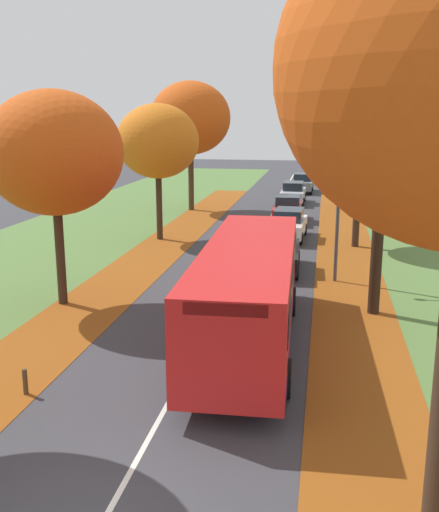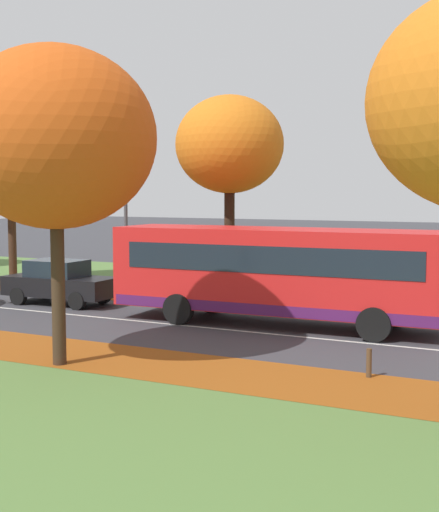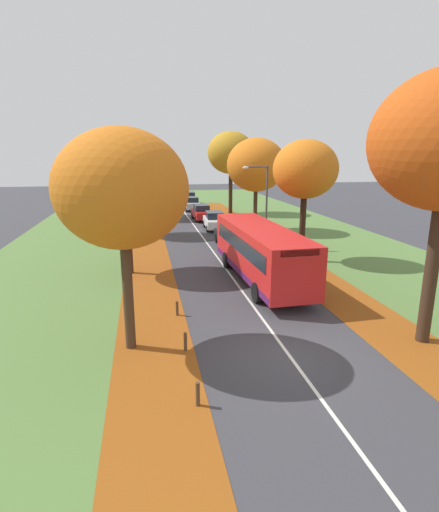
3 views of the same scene
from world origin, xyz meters
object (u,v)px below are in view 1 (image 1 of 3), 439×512
object	(u,v)px
car_red_third_in_line	(288,209)
car_grey_trailing	(303,183)
tree_right_mid	(361,131)
car_silver_fourth_in_line	(293,193)
tree_right_far	(355,110)
tree_left_mid	(158,141)
car_black_lead	(279,252)
streetlamp_right	(330,189)
tree_left_near	(54,153)
tree_right_near	(384,140)
bollard_third	(25,382)
tree_left_far	(190,118)
bus	(248,289)
car_white_following	(289,224)

from	to	relation	value
car_red_third_in_line	car_grey_trailing	world-z (taller)	same
car_red_third_in_line	tree_right_mid	bearing A→B (deg)	-60.27
car_silver_fourth_in_line	tree_right_far	bearing A→B (deg)	-39.62
tree_left_mid	car_black_lead	world-z (taller)	tree_left_mid
streetlamp_right	car_silver_fourth_in_line	xyz separation A→B (m)	(-2.54, 21.38, -2.92)
tree_left_near	tree_right_mid	distance (m)	15.73
tree_right_near	bollard_third	xyz separation A→B (m)	(-8.77, -7.72, -5.50)
streetlamp_right	car_black_lead	world-z (taller)	streetlamp_right
streetlamp_right	car_red_third_in_line	size ratio (longest dim) A/B	1.42
tree_right_mid	car_red_third_in_line	distance (m)	9.32
streetlamp_right	car_silver_fourth_in_line	bearing A→B (deg)	96.79
car_grey_trailing	car_silver_fourth_in_line	bearing A→B (deg)	-93.71
tree_right_mid	bollard_third	distance (m)	21.01
tree_right_near	tree_right_far	distance (m)	21.83
tree_right_near	tree_right_far	bearing A→B (deg)	89.98
tree_left_far	bus	distance (m)	25.91
tree_left_far	bollard_third	bearing A→B (deg)	-85.49
tree_right_far	streetlamp_right	distance (m)	18.31
tree_right_near	tree_right_mid	world-z (taller)	tree_right_mid
tree_right_near	car_black_lead	size ratio (longest dim) A/B	1.81
tree_left_far	car_black_lead	bearing A→B (deg)	-64.86
streetlamp_right	car_white_following	world-z (taller)	streetlamp_right
tree_right_near	car_white_following	bearing A→B (deg)	106.89
bollard_third	car_black_lead	bearing A→B (deg)	68.23
streetlamp_right	car_black_lead	size ratio (longest dim) A/B	1.41
tree_right_mid	car_white_following	bearing A→B (deg)	158.79
car_grey_trailing	tree_right_far	bearing A→B (deg)	-70.14
bollard_third	car_white_following	xyz separation A→B (m)	(5.13, 19.71, 0.48)
tree_left_near	tree_right_mid	world-z (taller)	tree_right_mid
tree_left_far	tree_right_far	world-z (taller)	tree_right_far
tree_left_near	tree_right_mid	size ratio (longest dim) A/B	0.92
tree_right_near	streetlamp_right	distance (m)	4.64
car_white_following	bollard_third	bearing A→B (deg)	-104.59
car_silver_fourth_in_line	car_grey_trailing	world-z (taller)	same
tree_right_mid	car_grey_trailing	bearing A→B (deg)	99.39
car_white_following	car_red_third_in_line	distance (m)	5.48
car_white_following	tree_right_far	bearing A→B (deg)	69.62
car_red_third_in_line	tree_left_far	bearing A→B (deg)	153.94
streetlamp_right	tree_right_mid	bearing A→B (deg)	78.14
streetlamp_right	car_silver_fourth_in_line	size ratio (longest dim) A/B	1.42
bollard_third	car_grey_trailing	xyz separation A→B (m)	(5.09, 39.72, 0.48)
bus	tree_left_mid	bearing A→B (deg)	114.94
streetlamp_right	bus	bearing A→B (deg)	-107.11
bus	car_grey_trailing	xyz separation A→B (m)	(0.18, 35.59, -0.89)
tree_right_mid	tree_left_near	bearing A→B (deg)	-133.17
bollard_third	car_grey_trailing	size ratio (longest dim) A/B	0.15
car_white_following	car_grey_trailing	size ratio (longest dim) A/B	1.01
tree_left_far	car_white_following	world-z (taller)	tree_left_far
tree_left_mid	car_black_lead	xyz separation A→B (m)	(6.86, -5.56, -4.41)
tree_right_far	car_silver_fourth_in_line	world-z (taller)	tree_right_far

